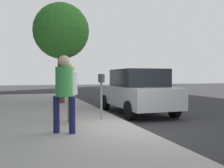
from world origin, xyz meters
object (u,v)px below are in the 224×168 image
object	(u,v)px
pedestrian_bystander	(64,87)
parked_sedan_near	(137,91)
traffic_signal	(60,60)
street_tree	(61,32)
pedestrian_at_meter	(71,88)
parking_meter	(101,87)

from	to	relation	value
pedestrian_bystander	parked_sedan_near	xyz separation A→B (m)	(3.38, -3.33, -0.34)
traffic_signal	pedestrian_bystander	bearing A→B (deg)	174.01
parked_sedan_near	street_tree	world-z (taller)	street_tree
street_tree	traffic_signal	world-z (taller)	street_tree
parked_sedan_near	street_tree	xyz separation A→B (m)	(3.66, 2.56, 2.86)
pedestrian_at_meter	parking_meter	bearing A→B (deg)	16.82
parking_meter	pedestrian_at_meter	xyz separation A→B (m)	(-0.31, 0.99, -0.02)
pedestrian_at_meter	parked_sedan_near	distance (m)	3.65
parking_meter	street_tree	bearing A→B (deg)	6.04
parked_sedan_near	street_tree	distance (m)	5.30
parking_meter	traffic_signal	distance (m)	9.17
pedestrian_bystander	parked_sedan_near	world-z (taller)	pedestrian_bystander
parking_meter	pedestrian_bystander	size ratio (longest dim) A/B	0.77
pedestrian_bystander	traffic_signal	size ratio (longest dim) A/B	0.51
pedestrian_at_meter	parked_sedan_near	bearing A→B (deg)	34.63
pedestrian_bystander	parked_sedan_near	bearing A→B (deg)	-13.47
parking_meter	parked_sedan_near	bearing A→B (deg)	-47.93
pedestrian_bystander	parked_sedan_near	size ratio (longest dim) A/B	0.41
pedestrian_bystander	pedestrian_at_meter	bearing A→B (deg)	15.54
pedestrian_bystander	parked_sedan_near	distance (m)	4.75
traffic_signal	street_tree	bearing A→B (deg)	174.51
parking_meter	pedestrian_at_meter	bearing A→B (deg)	107.43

